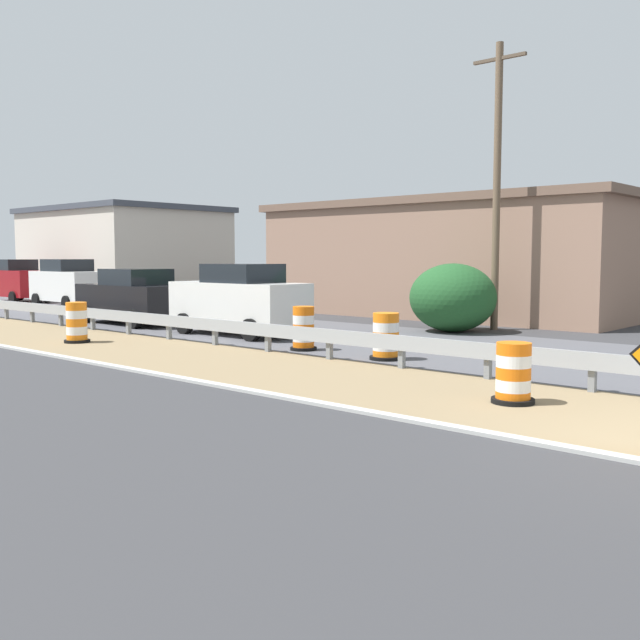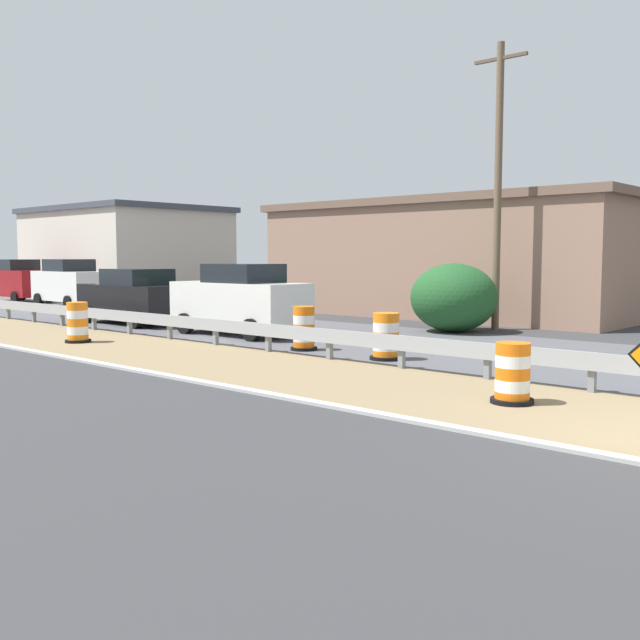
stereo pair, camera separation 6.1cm
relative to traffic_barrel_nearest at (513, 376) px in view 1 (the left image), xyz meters
The scene contains 12 objects.
traffic_barrel_nearest is the anchor object (origin of this frame).
traffic_barrel_close 5.22m from the traffic_barrel_nearest, 59.58° to the left, with size 0.75×0.75×1.08m.
traffic_barrel_mid 7.53m from the traffic_barrel_nearest, 69.69° to the left, with size 0.68×0.68×1.11m.
traffic_barrel_far 12.86m from the traffic_barrel_nearest, 91.53° to the left, with size 0.70×0.70×1.12m.
car_lead_near_lane 16.89m from the traffic_barrel_nearest, 76.61° to the left, with size 2.24×4.68×1.94m.
car_trailing_near_lane 26.79m from the traffic_barrel_nearest, 75.39° to the left, with size 2.17×4.55×2.25m.
car_lead_far_lane 11.64m from the traffic_barrel_nearest, 70.21° to the left, with size 2.03×4.51×2.15m.
car_mid_far_lane 32.48m from the traffic_barrel_nearest, 77.58° to the left, with size 2.05×4.69×2.23m.
roadside_shop_near 18.56m from the traffic_barrel_nearest, 34.00° to the left, with size 7.75×15.27×4.61m.
roadside_shop_far 34.32m from the traffic_barrel_nearest, 66.96° to the left, with size 8.24×10.98×5.18m.
utility_pole_near 12.84m from the traffic_barrel_nearest, 29.60° to the left, with size 0.24×1.80×9.08m.
bush_roadside 11.23m from the traffic_barrel_nearest, 36.26° to the left, with size 2.72×2.72×2.16m, color #1E4C23.
Camera 1 is at (-9.78, -2.23, 2.36)m, focal length 40.60 mm.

